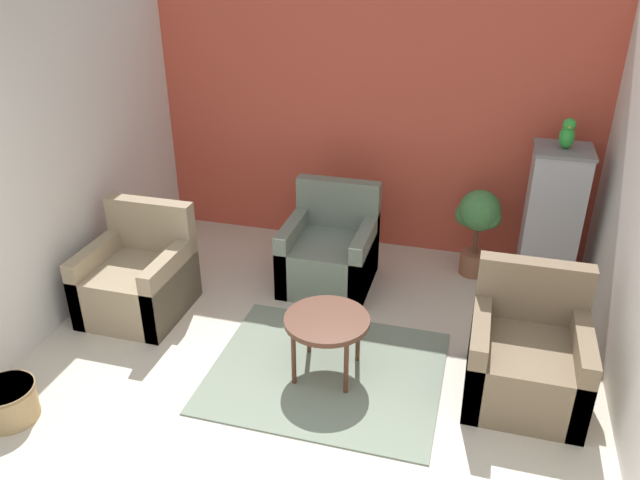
# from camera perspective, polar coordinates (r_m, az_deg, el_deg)

# --- Properties ---
(wall_back_accent) EXTENTS (4.50, 0.06, 2.59)m
(wall_back_accent) POSITION_cam_1_polar(r_m,az_deg,el_deg) (6.30, 4.64, 10.62)
(wall_back_accent) COLOR #C64C38
(wall_back_accent) RESTS_ON ground_plane
(wall_left) EXTENTS (0.06, 3.68, 2.59)m
(wall_left) POSITION_cam_1_polar(r_m,az_deg,el_deg) (5.56, -22.75, 6.36)
(wall_left) COLOR silver
(wall_left) RESTS_ON ground_plane
(area_rug) EXTENTS (1.73, 1.46, 0.01)m
(area_rug) POSITION_cam_1_polar(r_m,az_deg,el_deg) (4.86, 0.60, -11.90)
(area_rug) COLOR gray
(area_rug) RESTS_ON ground_plane
(coffee_table) EXTENTS (0.63, 0.63, 0.49)m
(coffee_table) POSITION_cam_1_polar(r_m,az_deg,el_deg) (4.60, 0.63, -7.68)
(coffee_table) COLOR #512D1E
(coffee_table) RESTS_ON ground_plane
(armchair_left) EXTENTS (0.80, 0.83, 0.92)m
(armchair_left) POSITION_cam_1_polar(r_m,az_deg,el_deg) (5.64, -16.25, -3.52)
(armchair_left) COLOR #9E896B
(armchair_left) RESTS_ON ground_plane
(armchair_right) EXTENTS (0.80, 0.83, 0.92)m
(armchair_right) POSITION_cam_1_polar(r_m,az_deg,el_deg) (4.73, 18.31, -10.27)
(armchair_right) COLOR #7A664C
(armchair_right) RESTS_ON ground_plane
(armchair_middle) EXTENTS (0.80, 0.83, 0.92)m
(armchair_middle) POSITION_cam_1_polar(r_m,az_deg,el_deg) (5.83, 0.90, -1.26)
(armchair_middle) COLOR slate
(armchair_middle) RESTS_ON ground_plane
(birdcage) EXTENTS (0.49, 0.49, 1.35)m
(birdcage) POSITION_cam_1_polar(r_m,az_deg,el_deg) (5.99, 20.41, 1.78)
(birdcage) COLOR slate
(birdcage) RESTS_ON ground_plane
(parrot) EXTENTS (0.13, 0.23, 0.27)m
(parrot) POSITION_cam_1_polar(r_m,az_deg,el_deg) (5.73, 21.67, 8.99)
(parrot) COLOR green
(parrot) RESTS_ON birdcage
(potted_plant) EXTENTS (0.43, 0.39, 0.87)m
(potted_plant) POSITION_cam_1_polar(r_m,az_deg,el_deg) (6.05, 14.25, 1.77)
(potted_plant) COLOR brown
(potted_plant) RESTS_ON ground_plane
(wicker_basket) EXTENTS (0.39, 0.39, 0.26)m
(wicker_basket) POSITION_cam_1_polar(r_m,az_deg,el_deg) (4.89, -26.61, -13.06)
(wicker_basket) COLOR tan
(wicker_basket) RESTS_ON ground_plane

